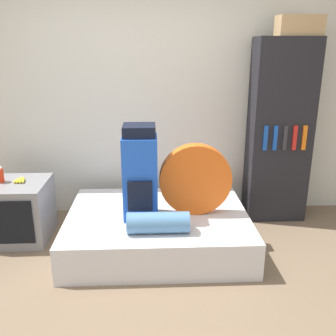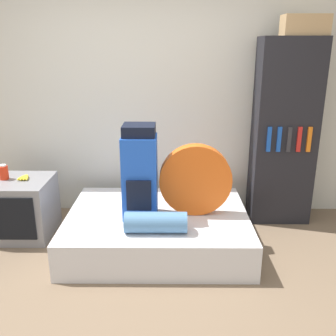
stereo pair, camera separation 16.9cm
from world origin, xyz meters
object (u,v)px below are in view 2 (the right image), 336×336
(backpack, at_px, (140,173))
(cardboard_box, at_px, (305,25))
(tent_bag, at_px, (195,180))
(television, at_px, (21,208))
(sleeping_roll, at_px, (156,222))
(canister, at_px, (4,172))
(bookshelf, at_px, (284,134))

(backpack, distance_m, cardboard_box, 2.13)
(tent_bag, xyz_separation_m, television, (-1.75, 0.20, -0.38))
(sleeping_roll, height_order, cardboard_box, cardboard_box)
(sleeping_roll, xyz_separation_m, television, (-1.40, 0.59, -0.13))
(canister, height_order, bookshelf, bookshelf)
(television, bearing_deg, sleeping_roll, -22.99)
(tent_bag, height_order, cardboard_box, cardboard_box)
(sleeping_roll, distance_m, television, 1.52)
(sleeping_roll, relative_size, canister, 3.49)
(backpack, bearing_deg, cardboard_box, 22.40)
(backpack, xyz_separation_m, bookshelf, (1.48, 0.67, 0.22))
(tent_bag, distance_m, sleeping_roll, 0.58)
(cardboard_box, bearing_deg, sleeping_roll, -145.42)
(cardboard_box, bearing_deg, tent_bag, -151.08)
(tent_bag, relative_size, sleeping_roll, 1.27)
(sleeping_roll, xyz_separation_m, canister, (-1.53, 0.62, 0.24))
(tent_bag, distance_m, canister, 1.90)
(bookshelf, bearing_deg, television, -171.53)
(tent_bag, relative_size, cardboard_box, 1.54)
(television, distance_m, canister, 0.39)
(sleeping_roll, bearing_deg, canister, 157.85)
(tent_bag, height_order, bookshelf, bookshelf)
(tent_bag, bearing_deg, sleeping_roll, -132.34)
(backpack, distance_m, tent_bag, 0.52)
(sleeping_roll, relative_size, cardboard_box, 1.22)
(backpack, bearing_deg, tent_bag, 6.84)
(backpack, xyz_separation_m, television, (-1.24, 0.26, -0.46))
(backpack, relative_size, bookshelf, 0.44)
(sleeping_roll, height_order, canister, canister)
(backpack, xyz_separation_m, tent_bag, (0.51, 0.06, -0.09))
(tent_bag, xyz_separation_m, bookshelf, (0.97, 0.61, 0.30))
(backpack, xyz_separation_m, canister, (-1.38, 0.29, -0.10))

